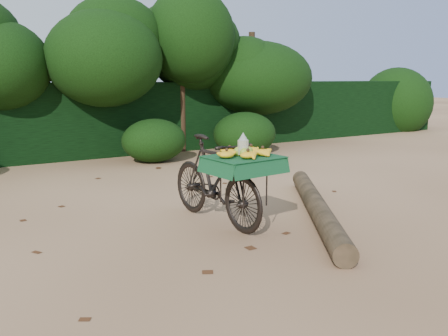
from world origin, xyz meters
TOP-DOWN VIEW (x-y plane):
  - ground at (0.00, 0.00)m, footprint 80.00×80.00m
  - vendor_bicycle at (0.35, -0.46)m, footprint 0.90×1.98m
  - fallen_log at (1.71, -0.93)m, footprint 2.32×3.31m
  - hedge_backdrop at (0.00, 6.30)m, footprint 26.00×1.80m
  - tree_row at (-0.65, 5.50)m, footprint 14.50×2.00m
  - bush_clumps at (0.50, 4.30)m, footprint 8.80×1.70m
  - leaf_litter at (0.00, 0.65)m, footprint 7.00×7.30m

SIDE VIEW (x-z plane):
  - ground at x=0.00m, z-range 0.00..0.00m
  - leaf_litter at x=0.00m, z-range 0.00..0.01m
  - fallen_log at x=1.71m, z-range 0.00..0.27m
  - bush_clumps at x=0.50m, z-range 0.00..0.90m
  - vendor_bicycle at x=0.35m, z-range 0.01..1.19m
  - hedge_backdrop at x=0.00m, z-range 0.00..1.80m
  - tree_row at x=-0.65m, z-range 0.00..4.00m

